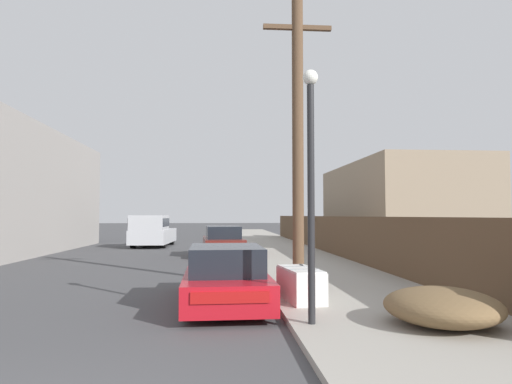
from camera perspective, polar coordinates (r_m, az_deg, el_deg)
sidewalk_curb at (r=27.15m, az=2.45°, el=-6.83°), size 4.20×63.00×0.12m
discarded_fridge at (r=9.84m, az=5.57°, el=-11.39°), size 0.84×1.66×0.70m
parked_sports_car_red at (r=9.97m, az=-3.85°, el=-10.59°), size 1.82×4.57×1.26m
car_parked_mid at (r=21.37m, az=-4.17°, el=-6.28°), size 2.01×4.44×1.41m
pickup_truck at (r=28.32m, az=-12.86°, el=-4.79°), size 2.28×5.28×1.91m
utility_pole at (r=11.94m, az=5.25°, el=7.00°), size 1.80×0.29×7.45m
street_lamp at (r=7.69m, az=6.88°, el=2.36°), size 0.26×0.26×4.25m
brush_pile at (r=8.22m, az=22.25°, el=-13.10°), size 1.84×1.98×0.61m
wooden_fence at (r=22.87m, az=8.73°, el=-5.19°), size 0.08×34.04×1.74m
building_right_house at (r=28.45m, az=17.16°, el=-1.68°), size 6.00×12.56×4.92m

